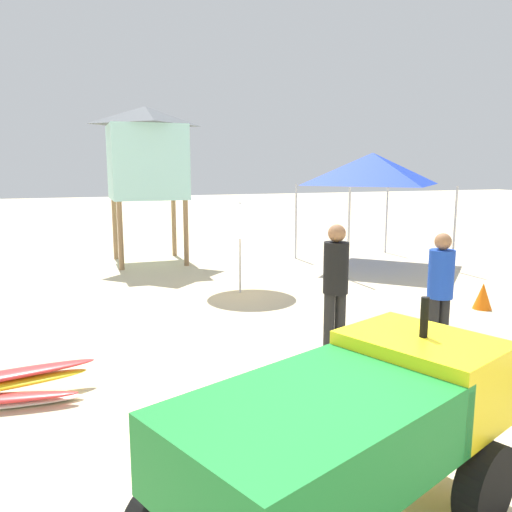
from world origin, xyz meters
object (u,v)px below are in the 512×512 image
popup_canopy (372,169)px  traffic_cone_near (483,296)px  lifeguard_near_center (440,287)px  beach_umbrella_left (240,218)px  lifeguard_tower (147,153)px  utility_cart (353,425)px  lifeguard_near_left (336,281)px

popup_canopy → traffic_cone_near: size_ratio=6.20×
lifeguard_near_center → traffic_cone_near: size_ratio=3.52×
beach_umbrella_left → traffic_cone_near: bearing=-35.2°
popup_canopy → lifeguard_tower: (-5.13, 2.12, 0.40)m
lifeguard_tower → traffic_cone_near: bearing=-53.4°
utility_cart → lifeguard_near_center: lifeguard_near_center is taller
utility_cart → lifeguard_tower: bearing=88.8°
utility_cart → beach_umbrella_left: bearing=78.3°
utility_cart → lifeguard_tower: 10.76m
utility_cart → beach_umbrella_left: size_ratio=1.61×
lifeguard_near_center → lifeguard_tower: size_ratio=0.42×
lifeguard_near_center → lifeguard_tower: lifeguard_tower is taller
beach_umbrella_left → traffic_cone_near: beach_umbrella_left is taller
lifeguard_tower → traffic_cone_near: 8.36m
lifeguard_near_left → traffic_cone_near: lifeguard_near_left is taller
lifeguard_near_left → popup_canopy: popup_canopy is taller
lifeguard_near_left → beach_umbrella_left: beach_umbrella_left is taller
lifeguard_near_left → popup_canopy: size_ratio=0.61×
lifeguard_near_center → lifeguard_near_left: bearing=159.0°
utility_cart → beach_umbrella_left: (1.39, 6.70, 0.68)m
utility_cart → traffic_cone_near: utility_cart is taller
lifeguard_near_center → traffic_cone_near: (2.23, 1.61, -0.69)m
lifeguard_near_left → lifeguard_near_center: (1.24, -0.48, -0.07)m
popup_canopy → beach_umbrella_left: 4.42m
popup_canopy → traffic_cone_near: 4.79m
utility_cart → traffic_cone_near: 6.51m
utility_cart → lifeguard_tower: (0.22, 10.57, 1.97)m
popup_canopy → lifeguard_tower: size_ratio=0.73×
lifeguard_near_left → traffic_cone_near: (3.47, 1.14, -0.76)m
lifeguard_near_left → lifeguard_tower: 7.84m
lifeguard_near_left → lifeguard_near_center: 1.33m
utility_cart → popup_canopy: (5.35, 8.45, 1.58)m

